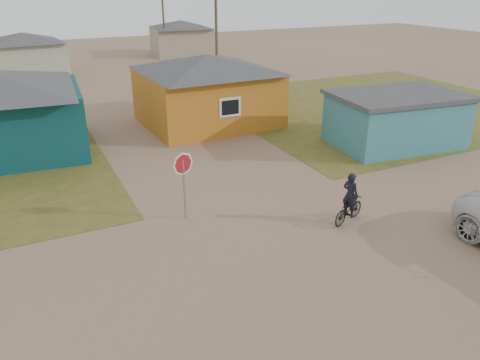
% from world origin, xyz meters
% --- Properties ---
extents(ground, '(120.00, 120.00, 0.00)m').
position_xyz_m(ground, '(0.00, 0.00, 0.00)').
color(ground, '#927054').
extents(grass_ne, '(20.00, 18.00, 0.00)m').
position_xyz_m(grass_ne, '(14.00, 13.00, 0.01)').
color(grass_ne, brown).
rests_on(grass_ne, ground).
extents(house_yellow, '(7.72, 6.76, 3.90)m').
position_xyz_m(house_yellow, '(2.50, 14.00, 2.00)').
color(house_yellow, '#B96D1C').
rests_on(house_yellow, ground).
extents(shed_turquoise, '(6.71, 4.93, 2.60)m').
position_xyz_m(shed_turquoise, '(9.50, 6.50, 1.31)').
color(shed_turquoise, teal).
rests_on(shed_turquoise, ground).
extents(house_pale_west, '(7.04, 6.15, 3.60)m').
position_xyz_m(house_pale_west, '(-6.00, 34.00, 1.86)').
color(house_pale_west, '#9FA58E').
rests_on(house_pale_west, ground).
extents(house_beige_east, '(6.95, 6.05, 3.60)m').
position_xyz_m(house_beige_east, '(10.00, 40.00, 1.86)').
color(house_beige_east, gray).
rests_on(house_beige_east, ground).
extents(utility_pole_near, '(1.40, 0.20, 8.00)m').
position_xyz_m(utility_pole_near, '(6.50, 22.00, 4.14)').
color(utility_pole_near, brown).
rests_on(utility_pole_near, ground).
extents(utility_pole_far, '(1.40, 0.20, 8.00)m').
position_xyz_m(utility_pole_far, '(7.50, 38.00, 4.14)').
color(utility_pole_far, brown).
rests_on(utility_pole_far, ground).
extents(stop_sign, '(0.80, 0.11, 2.44)m').
position_xyz_m(stop_sign, '(-2.65, 3.52, 1.79)').
color(stop_sign, gray).
rests_on(stop_sign, ground).
extents(cyclist, '(1.66, 0.97, 1.81)m').
position_xyz_m(cyclist, '(2.29, 0.82, 0.66)').
color(cyclist, black).
rests_on(cyclist, ground).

